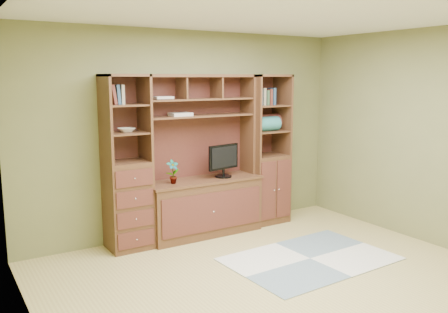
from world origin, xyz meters
TOP-DOWN VIEW (x-y plane):
  - room at (0.00, 0.00)m, footprint 4.60×4.10m
  - center_hutch at (0.06, 1.73)m, footprint 1.54×0.53m
  - left_tower at (-0.94, 1.77)m, footprint 0.50×0.45m
  - right_tower at (1.09, 1.77)m, footprint 0.55×0.45m
  - rug at (0.64, 0.35)m, footprint 1.85×1.27m
  - monitor at (0.34, 1.70)m, footprint 0.51×0.30m
  - orchid at (-0.39, 1.70)m, footprint 0.16×0.11m
  - magazines at (-0.21, 1.82)m, footprint 0.26×0.19m
  - bowl at (-0.93, 1.77)m, footprint 0.19×0.19m
  - blanket_teal at (1.06, 1.73)m, footprint 0.34×0.20m
  - blanket_red at (1.16, 1.85)m, footprint 0.39×0.22m

SIDE VIEW (x-z plane):
  - rug at x=0.64m, z-range 0.00..0.01m
  - orchid at x=-0.39m, z-range 0.73..1.03m
  - monitor at x=0.34m, z-range 0.73..1.32m
  - center_hutch at x=0.06m, z-range 0.00..2.05m
  - left_tower at x=-0.94m, z-range 0.00..2.05m
  - right_tower at x=1.09m, z-range 0.00..2.05m
  - room at x=0.00m, z-range -0.02..2.62m
  - blanket_teal at x=1.06m, z-range 1.29..1.49m
  - blanket_red at x=1.16m, z-range 1.29..1.51m
  - bowl at x=-0.93m, z-range 1.39..1.44m
  - magazines at x=-0.21m, z-range 1.54..1.58m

